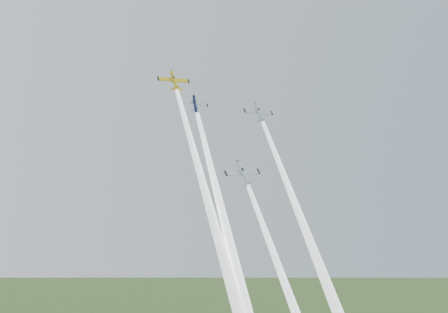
% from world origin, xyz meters
% --- Properties ---
extents(plane_yellow, '(8.47, 6.72, 7.42)m').
position_xyz_m(plane_yellow, '(-7.34, 3.37, 110.02)').
color(plane_yellow, gold).
extents(smoke_trail_yellow, '(9.98, 41.04, 59.95)m').
position_xyz_m(smoke_trail_yellow, '(-11.25, -17.66, 78.08)').
color(smoke_trail_yellow, white).
extents(plane_navy, '(7.85, 5.83, 6.54)m').
position_xyz_m(plane_navy, '(-4.54, -1.07, 104.20)').
color(plane_navy, '#0D1739').
extents(smoke_trail_navy, '(11.73, 36.40, 53.51)m').
position_xyz_m(smoke_trail_navy, '(-9.39, -19.68, 75.48)').
color(smoke_trail_navy, white).
extents(plane_silver_right, '(8.83, 6.88, 7.38)m').
position_xyz_m(plane_silver_right, '(14.37, -1.03, 104.55)').
color(plane_silver_right, '#B3BCC2').
extents(smoke_trail_silver_right, '(9.17, 35.77, 51.98)m').
position_xyz_m(smoke_trail_silver_right, '(10.87, -19.42, 76.60)').
color(smoke_trail_silver_right, white).
extents(plane_silver_low, '(8.78, 6.91, 8.65)m').
position_xyz_m(plane_silver_low, '(1.03, -11.66, 87.72)').
color(plane_silver_low, '#B3BCC2').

